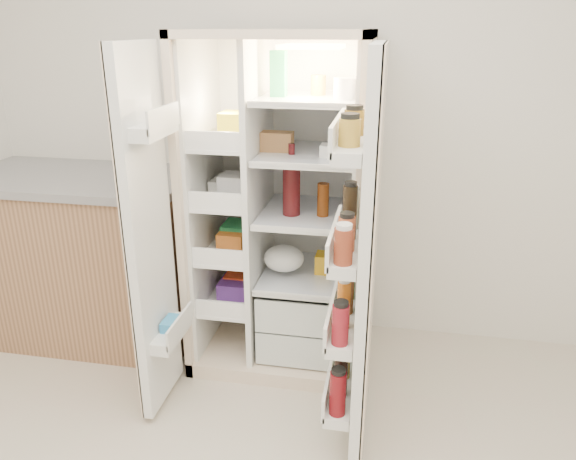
# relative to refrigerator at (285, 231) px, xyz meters

# --- Properties ---
(wall_back) EXTENTS (4.00, 0.02, 2.70)m
(wall_back) POSITION_rel_refrigerator_xyz_m (0.11, 0.35, 0.61)
(wall_back) COLOR silver
(wall_back) RESTS_ON floor
(refrigerator) EXTENTS (0.92, 0.70, 1.80)m
(refrigerator) POSITION_rel_refrigerator_xyz_m (0.00, 0.00, 0.00)
(refrigerator) COLOR beige
(refrigerator) RESTS_ON floor
(freezer_door) EXTENTS (0.15, 0.40, 1.72)m
(freezer_door) POSITION_rel_refrigerator_xyz_m (-0.51, -0.60, 0.15)
(freezer_door) COLOR white
(freezer_door) RESTS_ON floor
(fridge_door) EXTENTS (0.17, 0.58, 1.72)m
(fridge_door) POSITION_rel_refrigerator_xyz_m (0.47, -0.70, 0.13)
(fridge_door) COLOR white
(fridge_door) RESTS_ON floor
(kitchen_counter) EXTENTS (1.40, 0.74, 1.01)m
(kitchen_counter) POSITION_rel_refrigerator_xyz_m (-1.24, -0.03, -0.23)
(kitchen_counter) COLOR #A27651
(kitchen_counter) RESTS_ON floor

